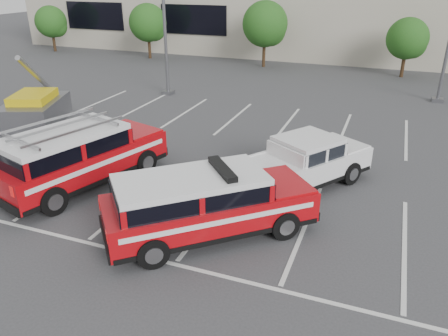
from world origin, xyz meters
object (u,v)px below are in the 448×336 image
(fire_chief_suv, at_px, (206,208))
(utility_rig, at_px, (32,110))
(tree_mid_left, at_px, (266,26))
(light_pole_left, at_px, (163,2))
(white_pickup, at_px, (296,169))
(tree_left, at_px, (149,24))
(tree_mid_right, at_px, (409,40))
(tree_far_left, at_px, (52,23))
(ladder_suv, at_px, (79,160))

(fire_chief_suv, xyz_separation_m, utility_rig, (-11.59, 5.89, -0.14))
(tree_mid_left, xyz_separation_m, light_pole_left, (-3.09, -10.05, 2.14))
(fire_chief_suv, xyz_separation_m, white_pickup, (1.68, 3.75, -0.14))
(light_pole_left, relative_size, utility_rig, 2.19)
(white_pickup, xyz_separation_m, utility_rig, (-13.27, 2.14, -0.01))
(tree_mid_left, bearing_deg, white_pickup, -70.87)
(tree_left, relative_size, fire_chief_suv, 0.79)
(tree_mid_left, relative_size, tree_mid_right, 1.21)
(tree_far_left, relative_size, tree_left, 0.90)
(light_pole_left, xyz_separation_m, utility_rig, (-3.40, -7.36, -4.51))
(tree_mid_left, bearing_deg, tree_far_left, -180.00)
(white_pickup, distance_m, utility_rig, 13.44)
(ladder_suv, bearing_deg, utility_rig, 160.89)
(tree_far_left, height_order, ladder_suv, tree_far_left)
(tree_mid_left, xyz_separation_m, fire_chief_suv, (5.10, -23.30, -2.22))
(light_pole_left, xyz_separation_m, ladder_suv, (2.94, -11.95, -4.27))
(utility_rig, bearing_deg, tree_mid_left, 47.92)
(tree_mid_right, xyz_separation_m, light_pole_left, (-13.09, -10.05, 2.68))
(tree_far_left, xyz_separation_m, tree_left, (10.00, 0.00, 0.27))
(tree_far_left, xyz_separation_m, ladder_suv, (19.85, -21.99, -1.58))
(tree_far_left, xyz_separation_m, tree_mid_left, (20.00, 0.00, 0.54))
(tree_far_left, distance_m, utility_rig, 22.11)
(light_pole_left, bearing_deg, tree_mid_left, 72.90)
(light_pole_left, height_order, fire_chief_suv, light_pole_left)
(tree_far_left, distance_m, tree_mid_left, 20.01)
(ladder_suv, bearing_deg, light_pole_left, 120.59)
(utility_rig, bearing_deg, tree_mid_right, 24.91)
(utility_rig, bearing_deg, fire_chief_suv, -48.58)
(fire_chief_suv, bearing_deg, light_pole_left, 170.01)
(fire_chief_suv, bearing_deg, white_pickup, 114.12)
(tree_left, height_order, tree_mid_right, tree_left)
(tree_mid_left, bearing_deg, ladder_suv, -90.39)
(tree_left, distance_m, utility_rig, 17.88)
(tree_far_left, bearing_deg, fire_chief_suv, -42.87)
(tree_mid_right, bearing_deg, tree_left, 180.00)
(tree_far_left, height_order, utility_rig, tree_far_left)
(tree_far_left, distance_m, fire_chief_suv, 34.29)
(fire_chief_suv, bearing_deg, ladder_suv, -145.68)
(fire_chief_suv, bearing_deg, tree_far_left, -174.58)
(tree_left, bearing_deg, tree_far_left, -180.00)
(ladder_suv, bearing_deg, fire_chief_suv, 2.80)
(tree_mid_left, xyz_separation_m, utility_rig, (-6.49, -17.41, -2.37))
(utility_rig, bearing_deg, white_pickup, -30.82)
(tree_mid_left, relative_size, utility_rig, 1.03)
(tree_left, bearing_deg, tree_mid_left, 0.00)
(tree_mid_left, distance_m, ladder_suv, 22.10)
(utility_rig, bearing_deg, tree_left, 79.76)
(tree_left, bearing_deg, tree_mid_right, -0.00)
(tree_left, distance_m, tree_mid_right, 20.00)
(tree_left, height_order, ladder_suv, tree_left)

